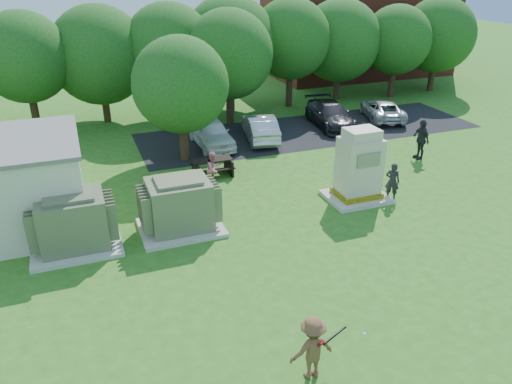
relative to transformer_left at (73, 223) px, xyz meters
name	(u,v)px	position (x,y,z in m)	size (l,w,h in m)	color
ground	(301,280)	(6.50, -4.50, -0.97)	(120.00, 120.00, 0.00)	#2D6619
brick_building	(358,26)	(24.50, 22.50, 3.03)	(15.00, 8.00, 8.00)	maroon
parking_strip	(310,130)	(13.50, 9.00, -0.96)	(20.00, 6.00, 0.01)	#232326
transformer_left	(73,223)	(0.00, 0.00, 0.00)	(3.00, 2.40, 2.07)	beige
transformer_right	(180,206)	(3.70, 0.00, 0.00)	(3.00, 2.40, 2.07)	beige
generator_cabinet	(359,169)	(11.19, 0.00, 0.37)	(2.51, 2.06, 3.06)	beige
picnic_table	(212,165)	(6.26, 4.61, -0.48)	(1.82, 1.36, 0.78)	black
batter	(312,348)	(5.02, -8.20, -0.12)	(1.09, 0.63, 1.69)	brown
person_by_generator	(392,181)	(12.53, -0.53, -0.16)	(0.59, 0.39, 1.62)	black
person_at_picnic	(213,169)	(5.97, 3.43, -0.18)	(0.77, 0.60, 1.58)	#CD6C80
person_walking_right	(421,139)	(16.63, 3.02, 0.04)	(1.18, 0.49, 2.02)	#27292D
car_white	(211,133)	(7.32, 8.52, -0.24)	(1.73, 4.29, 1.46)	white
car_silver_a	(260,127)	(10.14, 8.56, -0.26)	(1.51, 4.33, 1.43)	silver
car_dark	(330,115)	(14.99, 9.38, -0.26)	(1.99, 4.89, 1.42)	black
car_silver_b	(383,109)	(18.76, 9.54, -0.35)	(2.05, 4.45, 1.24)	silver
batting_equipment	(337,337)	(5.62, -8.29, 0.11)	(1.39, 0.42, 0.27)	black
tree_row	(199,50)	(8.25, 14.00, 3.18)	(41.30, 13.30, 7.30)	#47301E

